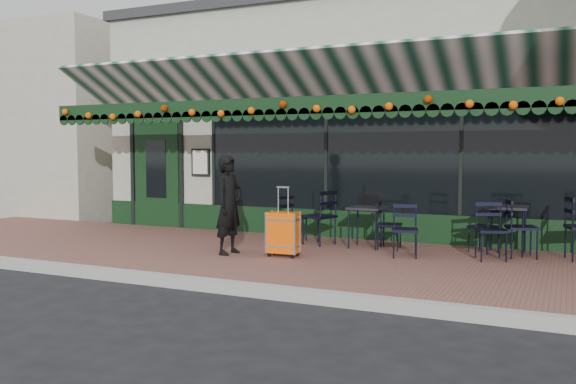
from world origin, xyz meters
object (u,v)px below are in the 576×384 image
at_px(cafe_table_a, 507,211).
at_px(chair_b_front, 405,231).
at_px(woman, 229,205).
at_px(chair_a_right, 522,228).
at_px(suitcase, 283,233).
at_px(chair_a_left, 484,227).
at_px(chair_a_front, 491,231).
at_px(chair_b_left, 319,217).
at_px(cafe_table_b, 367,211).
at_px(chair_solo, 293,218).
at_px(chair_b_right, 389,225).

bearing_deg(cafe_table_a, chair_b_front, -145.23).
height_order(woman, chair_a_right, woman).
xyz_separation_m(suitcase, chair_a_left, (2.68, 1.65, 0.04)).
bearing_deg(chair_a_right, chair_a_left, 52.00).
relative_size(woman, suitcase, 1.45).
bearing_deg(chair_a_front, cafe_table_a, 55.95).
height_order(chair_a_left, chair_b_left, chair_b_left).
bearing_deg(woman, chair_b_front, -65.12).
distance_m(woman, chair_b_left, 1.73).
height_order(cafe_table_a, cafe_table_b, cafe_table_a).
height_order(chair_a_front, chair_solo, chair_a_front).
bearing_deg(chair_a_front, chair_b_front, 172.41).
distance_m(suitcase, chair_b_right, 1.84).
xyz_separation_m(cafe_table_a, chair_a_left, (-0.33, -0.02, -0.27)).
relative_size(cafe_table_b, chair_a_right, 0.77).
xyz_separation_m(chair_a_left, chair_a_right, (0.57, -0.21, 0.04)).
height_order(cafe_table_b, chair_a_front, chair_a_front).
xyz_separation_m(chair_b_left, chair_b_right, (1.20, 0.04, -0.08)).
xyz_separation_m(woman, chair_solo, (0.33, 1.66, -0.36)).
xyz_separation_m(cafe_table_a, cafe_table_b, (-2.14, -0.32, -0.06)).
distance_m(cafe_table_b, chair_b_right, 0.44).
distance_m(suitcase, chair_b_front, 1.82).
bearing_deg(chair_b_left, suitcase, 17.87).
bearing_deg(chair_a_right, suitcase, 96.62).
bearing_deg(chair_b_front, chair_solo, 145.15).
bearing_deg(chair_solo, chair_b_left, -91.08).
relative_size(cafe_table_b, chair_a_front, 0.79).
height_order(woman, chair_b_right, woman).
distance_m(suitcase, chair_a_right, 3.55).
relative_size(suitcase, chair_b_right, 1.36).
bearing_deg(cafe_table_b, chair_b_front, -37.77).
distance_m(cafe_table_a, chair_solo, 3.55).
xyz_separation_m(woman, chair_a_left, (3.53, 1.79, -0.37)).
distance_m(suitcase, cafe_table_a, 3.46).
bearing_deg(chair_a_left, woman, -39.50).
height_order(chair_a_right, chair_solo, chair_a_right).
xyz_separation_m(chair_a_left, chair_solo, (-3.21, -0.13, 0.01)).
distance_m(cafe_table_b, chair_b_left, 0.83).
bearing_deg(chair_b_right, chair_b_left, 85.02).
height_order(chair_b_right, chair_b_front, chair_b_front).
bearing_deg(woman, suitcase, -75.17).
distance_m(chair_a_left, chair_a_right, 0.61).
bearing_deg(cafe_table_a, chair_b_right, -169.58).
xyz_separation_m(chair_a_right, chair_a_front, (-0.39, -0.42, -0.01)).
height_order(suitcase, chair_a_right, suitcase).
bearing_deg(suitcase, cafe_table_b, 51.92).
height_order(suitcase, chair_a_left, suitcase).
relative_size(cafe_table_b, chair_b_left, 0.71).
bearing_deg(chair_b_left, chair_a_right, 112.53).
relative_size(cafe_table_a, chair_a_front, 0.87).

